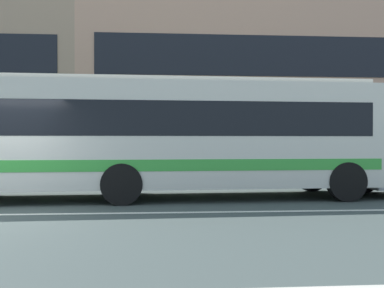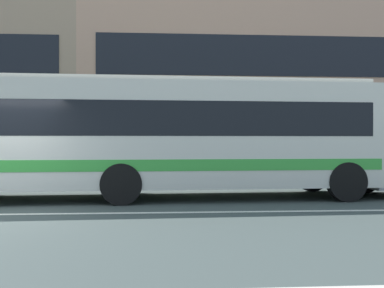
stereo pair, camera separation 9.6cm
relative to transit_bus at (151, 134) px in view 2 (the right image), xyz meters
The scene contains 3 objects.
hedge_row_far 4.52m from the transit_bus, 118.78° to the left, with size 18.13×1.10×0.74m, color #357435.
apartment_block_right 15.06m from the transit_bus, 59.64° to the left, with size 22.11×8.16×9.58m.
transit_bus is the anchor object (origin of this frame).
Camera 2 is at (3.56, -9.50, 1.51)m, focal length 41.67 mm.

